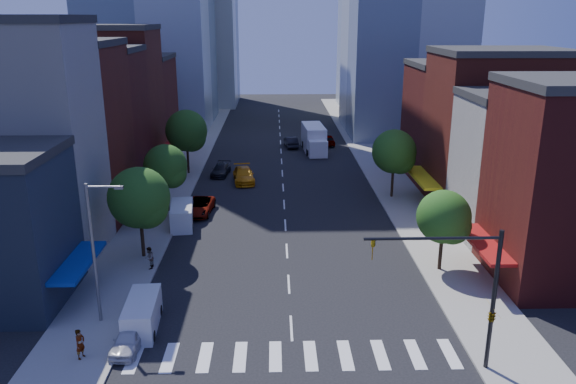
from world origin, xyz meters
name	(u,v)px	position (x,y,z in m)	size (l,w,h in m)	color
ground	(291,328)	(0.00, 0.00, 0.00)	(220.00, 220.00, 0.00)	black
sidewalk_left	(185,165)	(-12.50, 40.00, 0.07)	(5.00, 120.00, 0.15)	gray
sidewalk_right	(377,164)	(12.50, 40.00, 0.07)	(5.00, 120.00, 0.15)	gray
crosswalk	(293,356)	(0.00, -3.00, 0.01)	(19.00, 3.00, 0.01)	silver
bldg_left_1	(14,146)	(-21.00, 12.00, 9.00)	(12.00, 8.00, 18.00)	silver
bldg_left_2	(56,136)	(-21.00, 20.50, 8.00)	(12.00, 9.00, 16.00)	#5A1D15
bldg_left_3	(86,124)	(-21.00, 29.00, 7.50)	(12.00, 8.00, 15.00)	#541615
bldg_left_4	(108,103)	(-21.00, 37.50, 8.50)	(12.00, 9.00, 17.00)	#5A1D15
bldg_left_5	(129,108)	(-21.00, 47.00, 6.50)	(12.00, 10.00, 13.00)	#541615
bldg_right_1	(532,170)	(21.00, 15.00, 6.00)	(12.00, 8.00, 12.00)	silver
bldg_right_2	(494,132)	(21.00, 24.00, 7.50)	(12.00, 10.00, 15.00)	#5A1D15
bldg_right_3	(461,123)	(21.00, 34.00, 6.50)	(12.00, 10.00, 13.00)	#541615
traffic_signal	(483,301)	(9.94, -4.50, 4.16)	(7.24, 2.24, 8.00)	black
streetlight	(96,245)	(-11.81, 1.00, 5.28)	(2.25, 0.25, 9.00)	slate
tree_left_near	(141,200)	(-11.35, 10.92, 4.87)	(4.80, 4.80, 7.30)	black
tree_left_mid	(167,168)	(-11.35, 21.92, 4.53)	(4.20, 4.20, 6.65)	black
tree_left_far	(188,132)	(-11.35, 35.92, 5.20)	(5.00, 5.00, 7.75)	black
tree_right_near	(446,219)	(11.65, 7.92, 4.19)	(4.00, 4.00, 6.20)	black
tree_right_far	(396,153)	(11.65, 25.92, 4.86)	(4.60, 4.60, 7.20)	black
parked_car_front	(129,339)	(-9.47, -2.00, 0.64)	(1.50, 3.74, 1.27)	silver
parked_car_second	(185,212)	(-9.50, 19.86, 0.76)	(1.60, 4.58, 1.51)	black
parked_car_third	(199,206)	(-8.36, 21.45, 0.73)	(2.43, 5.28, 1.47)	#999999
parked_car_rear	(221,170)	(-7.50, 35.40, 0.67)	(1.87, 4.61, 1.34)	black
cargo_van_near	(142,315)	(-9.18, 0.14, 0.96)	(2.07, 4.63, 1.93)	silver
cargo_van_far	(182,216)	(-9.48, 17.97, 1.02)	(2.48, 5.02, 2.06)	white
taxi	(244,175)	(-4.56, 32.36, 0.82)	(2.30, 5.66, 1.64)	orange
traffic_car_oncoming	(291,142)	(1.50, 50.56, 0.78)	(1.65, 4.72, 1.56)	black
traffic_car_far	(327,140)	(7.03, 51.88, 0.79)	(1.86, 4.61, 1.57)	#999999
box_truck	(314,140)	(4.72, 47.68, 1.72)	(3.27, 9.20, 3.64)	white
pedestrian_near	(80,344)	(-11.88, -3.08, 1.04)	(0.65, 0.42, 1.77)	#999999
pedestrian_far	(149,258)	(-10.50, 8.61, 1.01)	(0.83, 0.65, 1.72)	#999999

